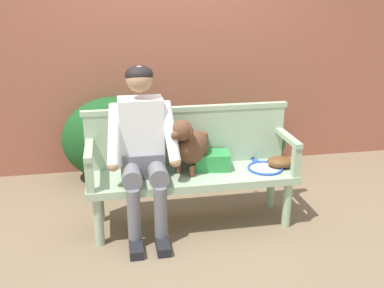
# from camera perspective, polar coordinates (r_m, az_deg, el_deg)

# --- Properties ---
(ground_plane) EXTENTS (40.00, 40.00, 0.00)m
(ground_plane) POSITION_cam_1_polar(r_m,az_deg,el_deg) (3.74, 0.00, -10.24)
(ground_plane) COLOR #7A664C
(brick_garden_fence) EXTENTS (8.00, 0.30, 2.65)m
(brick_garden_fence) POSITION_cam_1_polar(r_m,az_deg,el_deg) (4.73, -3.34, 13.02)
(brick_garden_fence) COLOR #9E5642
(brick_garden_fence) RESTS_ON ground
(hedge_bush_mid_right) EXTENTS (1.03, 0.70, 0.85)m
(hedge_bush_mid_right) POSITION_cam_1_polar(r_m,az_deg,el_deg) (4.50, -10.09, 0.69)
(hedge_bush_mid_right) COLOR #194C1E
(hedge_bush_mid_right) RESTS_ON ground
(hedge_bush_mid_left) EXTENTS (0.90, 0.70, 0.60)m
(hedge_bush_mid_left) POSITION_cam_1_polar(r_m,az_deg,el_deg) (4.77, 6.81, 0.34)
(hedge_bush_mid_left) COLOR #1E5B23
(hedge_bush_mid_left) RESTS_ON ground
(garden_bench) EXTENTS (1.66, 0.49, 0.45)m
(garden_bench) POSITION_cam_1_polar(r_m,az_deg,el_deg) (3.56, 0.00, -4.73)
(garden_bench) COLOR #9EB793
(garden_bench) RESTS_ON ground
(bench_backrest) EXTENTS (1.70, 0.06, 0.50)m
(bench_backrest) POSITION_cam_1_polar(r_m,az_deg,el_deg) (3.64, -0.62, 1.17)
(bench_backrest) COLOR #9EB793
(bench_backrest) RESTS_ON garden_bench
(bench_armrest_left_end) EXTENTS (0.06, 0.49, 0.28)m
(bench_armrest_left_end) POSITION_cam_1_polar(r_m,az_deg,el_deg) (3.33, -13.24, -2.11)
(bench_armrest_left_end) COLOR #9EB793
(bench_armrest_left_end) RESTS_ON garden_bench
(bench_armrest_right_end) EXTENTS (0.06, 0.49, 0.28)m
(bench_armrest_right_end) POSITION_cam_1_polar(r_m,az_deg,el_deg) (3.61, 12.73, -0.42)
(bench_armrest_right_end) COLOR #9EB793
(bench_armrest_right_end) RESTS_ON garden_bench
(person_seated) EXTENTS (0.56, 0.65, 1.32)m
(person_seated) POSITION_cam_1_polar(r_m,az_deg,el_deg) (3.38, -6.45, -0.12)
(person_seated) COLOR black
(person_seated) RESTS_ON ground
(dog_on_bench) EXTENTS (0.41, 0.41, 0.47)m
(dog_on_bench) POSITION_cam_1_polar(r_m,az_deg,el_deg) (3.47, -0.27, -0.13)
(dog_on_bench) COLOR brown
(dog_on_bench) RESTS_ON garden_bench
(tennis_racket) EXTENTS (0.34, 0.58, 0.03)m
(tennis_racket) POSITION_cam_1_polar(r_m,az_deg,el_deg) (3.68, 9.26, -2.94)
(tennis_racket) COLOR blue
(tennis_racket) RESTS_ON garden_bench
(baseball_glove) EXTENTS (0.26, 0.22, 0.09)m
(baseball_glove) POSITION_cam_1_polar(r_m,az_deg,el_deg) (3.71, 11.40, -2.31)
(baseball_glove) COLOR brown
(baseball_glove) RESTS_ON garden_bench
(sports_bag) EXTENTS (0.31, 0.24, 0.14)m
(sports_bag) POSITION_cam_1_polar(r_m,az_deg,el_deg) (3.61, 2.60, -2.15)
(sports_bag) COLOR #2D8E42
(sports_bag) RESTS_ON garden_bench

